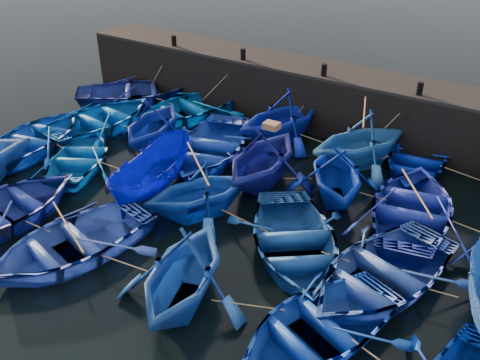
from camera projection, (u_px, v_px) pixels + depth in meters
The scene contains 31 objects.
ground at pixel (184, 243), 16.67m from camera, with size 120.00×120.00×0.00m, color black.
quay_wall at pixel (330, 100), 23.64m from camera, with size 26.00×2.50×2.50m, color black.
quay_top at pixel (332, 71), 22.98m from camera, with size 26.00×2.50×0.12m, color black.
bollard_0 at pixel (174, 41), 25.95m from camera, with size 0.24×0.24×0.50m, color black.
bollard_1 at pixel (243, 54), 24.06m from camera, with size 0.24×0.24×0.50m, color black.
bollard_2 at pixel (324, 70), 22.18m from camera, with size 0.24×0.24×0.50m, color black.
bollard_3 at pixel (420, 89), 20.29m from camera, with size 0.24×0.24×0.50m, color black.
boat_0 at pixel (135, 92), 26.37m from camera, with size 4.01×5.61×1.16m, color navy.
boat_1 at pixel (187, 108), 24.63m from camera, with size 3.88×5.43×1.13m, color #0358A8.
boat_2 at pixel (282, 116), 22.32m from camera, with size 3.74×4.33×2.28m, color #0A1D9E.
boat_3 at pixel (361, 140), 20.40m from camera, with size 3.74×4.34×2.29m, color #205EAF.
boat_4 at pixel (416, 162), 20.29m from camera, with size 3.25×4.54×0.94m, color #001788.
boat_6 at pixel (101, 119), 23.53m from camera, with size 3.87×5.40×1.12m, color #0552B4.
boat_7 at pixel (153, 123), 21.92m from camera, with size 3.52×4.09×2.15m, color navy.
boat_8 at pixel (209, 146), 21.16m from camera, with size 4.07×5.69×1.18m, color #183DB8.
boat_9 at pixel (263, 157), 19.14m from camera, with size 3.84×4.45×2.34m, color navy.
boat_10 at pixel (337, 173), 18.36m from camera, with size 3.47×4.03×2.12m, color #05259D.
boat_11 at pixel (413, 208), 17.34m from camera, with size 3.92×5.48×1.14m, color navy.
boat_13 at pixel (38, 137), 22.02m from camera, with size 3.73×5.21×1.08m, color #0D3DA2.
boat_14 at pixel (81, 157), 20.66m from camera, with size 3.10×4.33×0.90m, color blue.
boat_15 at pixel (152, 174), 18.73m from camera, with size 1.64×4.36×1.69m, color #0009A6.
boat_16 at pixel (199, 190), 17.48m from camera, with size 3.27×3.79×2.00m, color #1146B0.
boat_17 at pixel (294, 241), 15.81m from camera, with size 3.81×5.33×1.11m, color navy.
boat_18 at pixel (381, 273), 14.57m from camera, with size 3.88×5.42×1.12m, color #2A499E.
boat_21 at pixel (2, 210), 17.25m from camera, with size 3.92×5.48×1.14m, color navy.
boat_22 at pixel (71, 242), 15.80m from camera, with size 3.78×5.29×1.10m, color blue.
boat_23 at pixel (183, 271), 13.81m from camera, with size 3.62×4.20×2.21m, color #184AA0.
boat_24 at pixel (317, 326), 12.95m from camera, with size 3.45×4.82×1.00m, color #113DBB.
wooden_crate at pixel (272, 126), 18.36m from camera, with size 0.53×0.42×0.23m, color #9A6743.
mooring_ropes at pixel (266, 156), 19.84m from camera, with size 17.78×11.99×2.10m.
loose_oars at pixel (270, 169), 17.33m from camera, with size 10.21×12.10×1.25m.
Camera 1 is at (8.78, -10.29, 10.09)m, focal length 40.00 mm.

